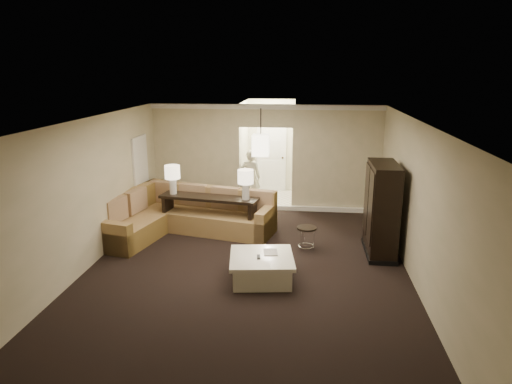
# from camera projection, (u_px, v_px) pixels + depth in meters

# --- Properties ---
(ground) EXTENTS (8.00, 8.00, 0.00)m
(ground) POSITION_uv_depth(u_px,v_px,m) (246.00, 272.00, 8.52)
(ground) COLOR black
(ground) RESTS_ON ground
(wall_back) EXTENTS (6.00, 0.04, 2.80)m
(wall_back) POSITION_uv_depth(u_px,v_px,m) (266.00, 158.00, 11.98)
(wall_back) COLOR beige
(wall_back) RESTS_ON ground
(wall_front) EXTENTS (6.00, 0.04, 2.80)m
(wall_front) POSITION_uv_depth(u_px,v_px,m) (190.00, 318.00, 4.31)
(wall_front) COLOR beige
(wall_front) RESTS_ON ground
(wall_left) EXTENTS (0.04, 8.00, 2.80)m
(wall_left) POSITION_uv_depth(u_px,v_px,m) (86.00, 195.00, 8.47)
(wall_left) COLOR beige
(wall_left) RESTS_ON ground
(wall_right) EXTENTS (0.04, 8.00, 2.80)m
(wall_right) POSITION_uv_depth(u_px,v_px,m) (418.00, 206.00, 7.83)
(wall_right) COLOR beige
(wall_right) RESTS_ON ground
(ceiling) EXTENTS (6.00, 8.00, 0.02)m
(ceiling) POSITION_uv_depth(u_px,v_px,m) (245.00, 122.00, 7.78)
(ceiling) COLOR white
(ceiling) RESTS_ON wall_back
(crown_molding) EXTENTS (6.00, 0.10, 0.12)m
(crown_molding) POSITION_uv_depth(u_px,v_px,m) (266.00, 107.00, 11.59)
(crown_molding) COLOR silver
(crown_molding) RESTS_ON wall_back
(baseboard) EXTENTS (6.00, 0.10, 0.12)m
(baseboard) POSITION_uv_depth(u_px,v_px,m) (265.00, 207.00, 12.29)
(baseboard) COLOR silver
(baseboard) RESTS_ON ground
(side_door) EXTENTS (0.05, 0.90, 2.10)m
(side_door) POSITION_uv_depth(u_px,v_px,m) (141.00, 179.00, 11.24)
(side_door) COLOR white
(side_door) RESTS_ON ground
(foyer) EXTENTS (1.44, 2.02, 2.80)m
(foyer) POSITION_uv_depth(u_px,v_px,m) (270.00, 153.00, 13.30)
(foyer) COLOR white
(foyer) RESTS_ON ground
(sectional_sofa) EXTENTS (3.81, 2.82, 1.00)m
(sectional_sofa) POSITION_uv_depth(u_px,v_px,m) (181.00, 216.00, 10.46)
(sectional_sofa) COLOR brown
(sectional_sofa) RESTS_ON ground
(coffee_table) EXTENTS (1.25, 1.25, 0.47)m
(coffee_table) POSITION_uv_depth(u_px,v_px,m) (262.00, 267.00, 8.17)
(coffee_table) COLOR white
(coffee_table) RESTS_ON ground
(console_table) EXTENTS (2.32, 0.87, 0.87)m
(console_table) POSITION_uv_depth(u_px,v_px,m) (209.00, 211.00, 10.41)
(console_table) COLOR black
(console_table) RESTS_ON ground
(armoire) EXTENTS (0.56, 1.31, 1.88)m
(armoire) POSITION_uv_depth(u_px,v_px,m) (381.00, 211.00, 9.17)
(armoire) COLOR black
(armoire) RESTS_ON ground
(drink_table) EXTENTS (0.41, 0.41, 0.51)m
(drink_table) POSITION_uv_depth(u_px,v_px,m) (307.00, 234.00, 9.45)
(drink_table) COLOR black
(drink_table) RESTS_ON ground
(table_lamp_left) EXTENTS (0.35, 0.35, 0.67)m
(table_lamp_left) POSITION_uv_depth(u_px,v_px,m) (172.00, 175.00, 10.43)
(table_lamp_left) COLOR silver
(table_lamp_left) RESTS_ON console_table
(table_lamp_right) EXTENTS (0.35, 0.35, 0.67)m
(table_lamp_right) POSITION_uv_depth(u_px,v_px,m) (246.00, 180.00, 9.98)
(table_lamp_right) COLOR silver
(table_lamp_right) RESTS_ON console_table
(pendant_light) EXTENTS (0.38, 0.38, 1.09)m
(pendant_light) POSITION_uv_depth(u_px,v_px,m) (261.00, 145.00, 10.59)
(pendant_light) COLOR black
(pendant_light) RESTS_ON ceiling
(person) EXTENTS (0.65, 0.47, 1.70)m
(person) POSITION_uv_depth(u_px,v_px,m) (250.00, 175.00, 12.52)
(person) COLOR beige
(person) RESTS_ON ground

